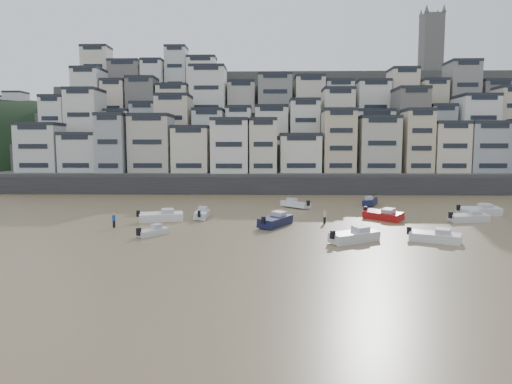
{
  "coord_description": "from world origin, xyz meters",
  "views": [
    {
      "loc": [
        4.42,
        -26.73,
        9.81
      ],
      "look_at": [
        2.94,
        30.0,
        4.0
      ],
      "focal_mm": 32.0,
      "sensor_mm": 36.0,
      "label": 1
    }
  ],
  "objects_px": {
    "boat_b": "(435,235)",
    "boat_f": "(202,213)",
    "boat_g": "(479,209)",
    "boat_h": "(295,203)",
    "boat_d": "(469,216)",
    "boat_i": "(370,200)",
    "boat_j": "(153,231)",
    "boat_k": "(161,215)",
    "boat_a": "(354,234)",
    "boat_e": "(383,214)",
    "person_blue": "(114,220)",
    "person_pink": "(325,217)",
    "boat_c": "(276,219)"
  },
  "relations": [
    {
      "from": "boat_k",
      "to": "boat_e",
      "type": "bearing_deg",
      "value": -11.31
    },
    {
      "from": "boat_f",
      "to": "boat_j",
      "type": "distance_m",
      "value": 12.64
    },
    {
      "from": "person_pink",
      "to": "boat_e",
      "type": "bearing_deg",
      "value": 19.54
    },
    {
      "from": "boat_i",
      "to": "boat_f",
      "type": "bearing_deg",
      "value": -39.5
    },
    {
      "from": "boat_e",
      "to": "person_pink",
      "type": "relative_size",
      "value": 3.4
    },
    {
      "from": "boat_a",
      "to": "boat_f",
      "type": "relative_size",
      "value": 1.12
    },
    {
      "from": "boat_g",
      "to": "boat_h",
      "type": "relative_size",
      "value": 1.16
    },
    {
      "from": "boat_f",
      "to": "boat_k",
      "type": "distance_m",
      "value": 5.65
    },
    {
      "from": "boat_j",
      "to": "person_pink",
      "type": "bearing_deg",
      "value": -30.92
    },
    {
      "from": "person_pink",
      "to": "boat_g",
      "type": "bearing_deg",
      "value": 17.33
    },
    {
      "from": "person_blue",
      "to": "boat_h",
      "type": "bearing_deg",
      "value": 38.17
    },
    {
      "from": "boat_i",
      "to": "person_blue",
      "type": "distance_m",
      "value": 41.48
    },
    {
      "from": "boat_b",
      "to": "boat_f",
      "type": "xyz_separation_m",
      "value": [
        -25.93,
        14.85,
        0.0
      ]
    },
    {
      "from": "boat_a",
      "to": "boat_e",
      "type": "bearing_deg",
      "value": 33.31
    },
    {
      "from": "boat_i",
      "to": "person_blue",
      "type": "bearing_deg",
      "value": -37.03
    },
    {
      "from": "person_blue",
      "to": "boat_j",
      "type": "bearing_deg",
      "value": -38.91
    },
    {
      "from": "boat_e",
      "to": "boat_f",
      "type": "xyz_separation_m",
      "value": [
        -24.11,
        1.02,
        -0.07
      ]
    },
    {
      "from": "boat_g",
      "to": "boat_e",
      "type": "bearing_deg",
      "value": -169.62
    },
    {
      "from": "boat_b",
      "to": "boat_k",
      "type": "distance_m",
      "value": 33.13
    },
    {
      "from": "boat_a",
      "to": "boat_f",
      "type": "bearing_deg",
      "value": 107.48
    },
    {
      "from": "boat_b",
      "to": "boat_g",
      "type": "distance_m",
      "value": 22.0
    },
    {
      "from": "boat_a",
      "to": "person_pink",
      "type": "relative_size",
      "value": 3.49
    },
    {
      "from": "boat_k",
      "to": "person_blue",
      "type": "bearing_deg",
      "value": -150.29
    },
    {
      "from": "boat_d",
      "to": "boat_f",
      "type": "xyz_separation_m",
      "value": [
        -34.78,
        2.33,
        -0.01
      ]
    },
    {
      "from": "boat_j",
      "to": "boat_k",
      "type": "xyz_separation_m",
      "value": [
        -1.27,
        9.32,
        0.28
      ]
    },
    {
      "from": "boat_b",
      "to": "boat_c",
      "type": "relative_size",
      "value": 0.81
    },
    {
      "from": "boat_h",
      "to": "boat_i",
      "type": "xyz_separation_m",
      "value": [
        12.55,
        3.7,
        0.03
      ]
    },
    {
      "from": "boat_c",
      "to": "boat_h",
      "type": "relative_size",
      "value": 1.2
    },
    {
      "from": "boat_c",
      "to": "boat_i",
      "type": "height_order",
      "value": "boat_c"
    },
    {
      "from": "boat_i",
      "to": "boat_a",
      "type": "bearing_deg",
      "value": 6.1
    },
    {
      "from": "boat_b",
      "to": "boat_h",
      "type": "distance_m",
      "value": 28.44
    },
    {
      "from": "person_pink",
      "to": "boat_c",
      "type": "bearing_deg",
      "value": -161.99
    },
    {
      "from": "boat_i",
      "to": "person_blue",
      "type": "xyz_separation_m",
      "value": [
        -35.38,
        -21.65,
        0.08
      ]
    },
    {
      "from": "boat_a",
      "to": "boat_j",
      "type": "height_order",
      "value": "boat_a"
    },
    {
      "from": "boat_f",
      "to": "boat_a",
      "type": "bearing_deg",
      "value": -130.39
    },
    {
      "from": "boat_b",
      "to": "boat_j",
      "type": "distance_m",
      "value": 29.71
    },
    {
      "from": "boat_c",
      "to": "person_pink",
      "type": "distance_m",
      "value": 6.54
    },
    {
      "from": "boat_f",
      "to": "boat_g",
      "type": "bearing_deg",
      "value": -85.45
    },
    {
      "from": "boat_d",
      "to": "boat_h",
      "type": "bearing_deg",
      "value": 138.04
    },
    {
      "from": "boat_e",
      "to": "person_blue",
      "type": "relative_size",
      "value": 3.4
    },
    {
      "from": "boat_c",
      "to": "boat_h",
      "type": "xyz_separation_m",
      "value": [
        3.41,
        16.49,
        -0.15
      ]
    },
    {
      "from": "boat_b",
      "to": "boat_e",
      "type": "height_order",
      "value": "boat_e"
    },
    {
      "from": "boat_h",
      "to": "boat_j",
      "type": "xyz_separation_m",
      "value": [
        -16.92,
        -22.71,
        -0.21
      ]
    },
    {
      "from": "boat_d",
      "to": "person_blue",
      "type": "relative_size",
      "value": 3.17
    },
    {
      "from": "person_blue",
      "to": "person_pink",
      "type": "height_order",
      "value": "same"
    },
    {
      "from": "boat_g",
      "to": "boat_j",
      "type": "xyz_separation_m",
      "value": [
        -42.22,
        -15.26,
        -0.33
      ]
    },
    {
      "from": "boat_c",
      "to": "boat_g",
      "type": "xyz_separation_m",
      "value": [
        28.7,
        9.04,
        -0.03
      ]
    },
    {
      "from": "boat_e",
      "to": "boat_k",
      "type": "relative_size",
      "value": 0.97
    },
    {
      "from": "boat_d",
      "to": "boat_i",
      "type": "height_order",
      "value": "boat_i"
    },
    {
      "from": "boat_f",
      "to": "boat_k",
      "type": "relative_size",
      "value": 0.89
    }
  ]
}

